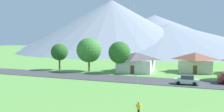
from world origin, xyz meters
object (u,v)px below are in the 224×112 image
at_px(house_leftmost, 195,62).
at_px(tree_left_of_center, 89,50).
at_px(house_right_center, 136,62).
at_px(tree_near_left, 119,53).
at_px(parked_car_silver_mid_west, 187,80).
at_px(tree_right_of_center, 59,52).

height_order(house_leftmost, tree_left_of_center, tree_left_of_center).
xyz_separation_m(house_leftmost, house_right_center, (-14.06, -3.75, -0.03)).
distance_m(house_right_center, tree_near_left, 5.53).
relative_size(tree_near_left, parked_car_silver_mid_west, 1.82).
relative_size(house_leftmost, parked_car_silver_mid_west, 1.97).
bearing_deg(parked_car_silver_mid_west, tree_right_of_center, 165.74).
xyz_separation_m(house_leftmost, tree_near_left, (-17.37, -7.45, 2.43)).
relative_size(house_leftmost, tree_left_of_center, 0.97).
bearing_deg(tree_right_of_center, house_leftmost, 13.28).
distance_m(tree_near_left, tree_left_of_center, 8.03).
distance_m(tree_left_of_center, parked_car_silver_mid_west, 25.42).
relative_size(house_right_center, tree_right_of_center, 1.30).
height_order(house_right_center, tree_right_of_center, tree_right_of_center).
xyz_separation_m(house_leftmost, tree_right_of_center, (-33.96, -8.02, 2.20)).
height_order(tree_near_left, tree_right_of_center, tree_near_left).
relative_size(house_leftmost, tree_near_left, 1.08).
relative_size(house_leftmost, house_right_center, 0.91).
xyz_separation_m(house_right_center, tree_left_of_center, (-11.31, -4.05, 2.90)).
distance_m(house_right_center, tree_right_of_center, 20.47).
distance_m(tree_near_left, parked_car_silver_mid_west, 18.31).
bearing_deg(parked_car_silver_mid_west, house_right_center, 134.58).
height_order(house_leftmost, tree_near_left, tree_near_left).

